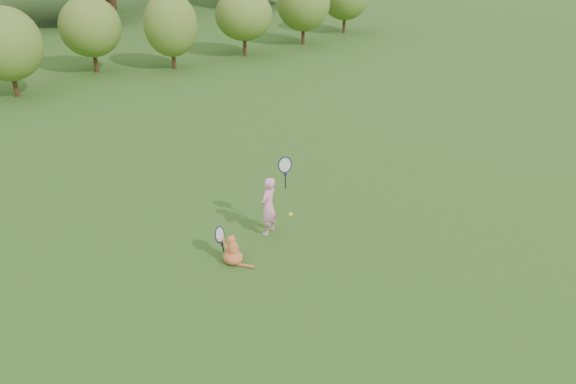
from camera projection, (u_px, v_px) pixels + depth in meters
ground at (308, 249)px, 9.44m from camera, size 100.00×100.00×0.00m
shrub_row at (44, 42)px, 17.90m from camera, size 28.00×3.00×2.80m
child at (269, 205)px, 9.68m from camera, size 0.62×0.40×1.59m
cat at (232, 248)px, 8.97m from camera, size 0.39×0.70×0.70m
tennis_ball at (291, 214)px, 9.21m from camera, size 0.07×0.07×0.07m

